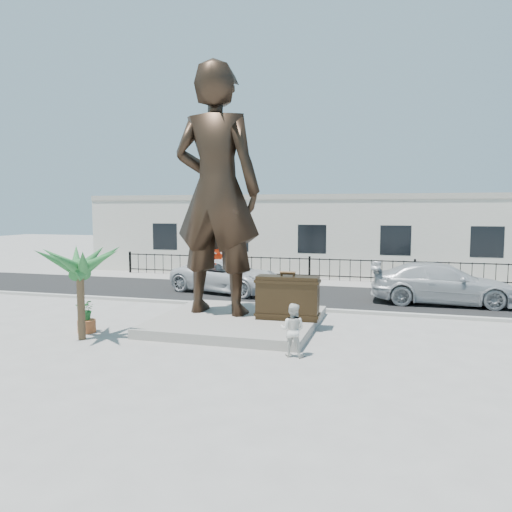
# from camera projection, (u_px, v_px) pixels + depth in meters

# --- Properties ---
(ground) EXTENTS (100.00, 100.00, 0.00)m
(ground) POSITION_uv_depth(u_px,v_px,m) (238.00, 338.00, 15.09)
(ground) COLOR #9E9991
(ground) RESTS_ON ground
(street) EXTENTS (40.00, 7.00, 0.01)m
(street) POSITION_uv_depth(u_px,v_px,m) (292.00, 294.00, 22.76)
(street) COLOR black
(street) RESTS_ON ground
(curb) EXTENTS (40.00, 0.25, 0.12)m
(curb) POSITION_uv_depth(u_px,v_px,m) (273.00, 307.00, 19.40)
(curb) COLOR #A5A399
(curb) RESTS_ON ground
(far_sidewalk) EXTENTS (40.00, 2.50, 0.02)m
(far_sidewalk) POSITION_uv_depth(u_px,v_px,m) (307.00, 282.00, 26.59)
(far_sidewalk) COLOR #9E9991
(far_sidewalk) RESTS_ON ground
(plinth) EXTENTS (5.20, 5.20, 0.30)m
(plinth) POSITION_uv_depth(u_px,v_px,m) (238.00, 321.00, 16.65)
(plinth) COLOR gray
(plinth) RESTS_ON ground
(fence) EXTENTS (22.00, 0.10, 1.20)m
(fence) POSITION_uv_depth(u_px,v_px,m) (309.00, 269.00, 27.30)
(fence) COLOR black
(fence) RESTS_ON ground
(building) EXTENTS (28.00, 7.00, 4.40)m
(building) POSITION_uv_depth(u_px,v_px,m) (321.00, 236.00, 31.17)
(building) COLOR silver
(building) RESTS_ON ground
(statue) EXTENTS (3.18, 2.20, 8.39)m
(statue) POSITION_uv_depth(u_px,v_px,m) (217.00, 191.00, 16.87)
(statue) COLOR black
(statue) RESTS_ON plinth
(suitcase) EXTENTS (2.03, 0.71, 1.42)m
(suitcase) POSITION_uv_depth(u_px,v_px,m) (288.00, 298.00, 16.18)
(suitcase) COLOR black
(suitcase) RESTS_ON plinth
(tourist) EXTENTS (0.72, 0.58, 1.41)m
(tourist) POSITION_uv_depth(u_px,v_px,m) (293.00, 330.00, 13.13)
(tourist) COLOR silver
(tourist) RESTS_ON ground
(car_white) EXTENTS (5.85, 3.80, 1.50)m
(car_white) POSITION_uv_depth(u_px,v_px,m) (228.00, 276.00, 23.22)
(car_white) COLOR silver
(car_white) RESTS_ON street
(car_silver) EXTENTS (5.73, 2.39, 1.65)m
(car_silver) POSITION_uv_depth(u_px,v_px,m) (442.00, 284.00, 20.38)
(car_silver) COLOR #B1B3B6
(car_silver) RESTS_ON street
(worker) EXTENTS (1.28, 0.79, 1.92)m
(worker) POSITION_uv_depth(u_px,v_px,m) (218.00, 261.00, 27.85)
(worker) COLOR #F3310C
(worker) RESTS_ON far_sidewalk
(palm_tree) EXTENTS (1.80, 1.80, 3.20)m
(palm_tree) POSITION_uv_depth(u_px,v_px,m) (82.00, 339.00, 14.89)
(palm_tree) COLOR #215C2A
(palm_tree) RESTS_ON ground
(planter) EXTENTS (0.56, 0.56, 0.40)m
(planter) POSITION_uv_depth(u_px,v_px,m) (87.00, 326.00, 15.71)
(planter) COLOR #B55C30
(planter) RESTS_ON ground
(shrub) EXTENTS (0.69, 0.63, 0.66)m
(shrub) POSITION_uv_depth(u_px,v_px,m) (86.00, 310.00, 15.66)
(shrub) COLOR #1D5A26
(shrub) RESTS_ON planter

